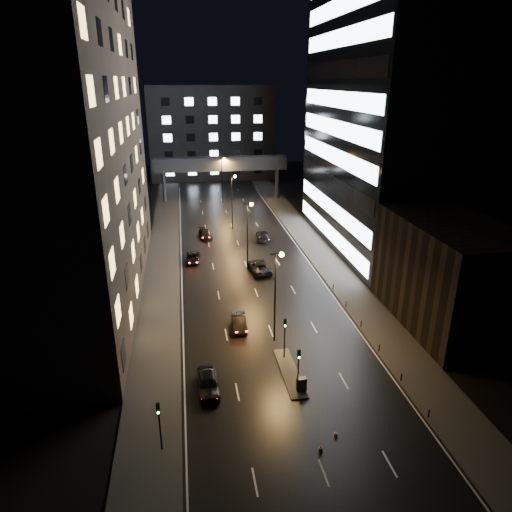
% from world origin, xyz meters
% --- Properties ---
extents(ground, '(160.00, 160.00, 0.00)m').
position_xyz_m(ground, '(0.00, 40.00, 0.00)').
color(ground, black).
rests_on(ground, ground).
extents(sidewalk_left, '(5.00, 110.00, 0.15)m').
position_xyz_m(sidewalk_left, '(-12.50, 35.00, 0.07)').
color(sidewalk_left, '#383533').
rests_on(sidewalk_left, ground).
extents(sidewalk_right, '(5.00, 110.00, 0.15)m').
position_xyz_m(sidewalk_right, '(12.50, 35.00, 0.07)').
color(sidewalk_right, '#383533').
rests_on(sidewalk_right, ground).
extents(building_left, '(15.00, 48.00, 40.00)m').
position_xyz_m(building_left, '(-22.50, 24.00, 20.00)').
color(building_left, '#2D2319').
rests_on(building_left, ground).
extents(building_right_low, '(10.00, 18.00, 12.00)m').
position_xyz_m(building_right_low, '(20.00, 9.00, 6.00)').
color(building_right_low, black).
rests_on(building_right_low, ground).
extents(building_right_glass, '(20.00, 36.00, 45.00)m').
position_xyz_m(building_right_glass, '(25.00, 36.00, 22.50)').
color(building_right_glass, black).
rests_on(building_right_glass, ground).
extents(building_far, '(34.00, 14.00, 25.00)m').
position_xyz_m(building_far, '(0.00, 98.00, 12.50)').
color(building_far, '#333335').
rests_on(building_far, ground).
extents(skybridge, '(30.00, 3.00, 10.00)m').
position_xyz_m(skybridge, '(0.00, 70.00, 8.34)').
color(skybridge, '#333335').
rests_on(skybridge, ground).
extents(median_island, '(1.60, 8.00, 0.15)m').
position_xyz_m(median_island, '(0.30, 2.00, 0.07)').
color(median_island, '#383533').
rests_on(median_island, ground).
extents(traffic_signal_near, '(0.28, 0.34, 4.40)m').
position_xyz_m(traffic_signal_near, '(0.30, 4.49, 3.09)').
color(traffic_signal_near, black).
rests_on(traffic_signal_near, median_island).
extents(traffic_signal_far, '(0.28, 0.34, 4.40)m').
position_xyz_m(traffic_signal_far, '(0.30, -1.01, 3.09)').
color(traffic_signal_far, black).
rests_on(traffic_signal_far, median_island).
extents(traffic_signal_corner, '(0.28, 0.34, 4.40)m').
position_xyz_m(traffic_signal_corner, '(-11.50, -6.01, 2.94)').
color(traffic_signal_corner, black).
rests_on(traffic_signal_corner, ground).
extents(bollard_row, '(0.12, 25.12, 0.90)m').
position_xyz_m(bollard_row, '(10.20, 6.50, 0.45)').
color(bollard_row, black).
rests_on(bollard_row, ground).
extents(streetlight_near, '(1.45, 0.50, 10.15)m').
position_xyz_m(streetlight_near, '(0.16, 8.00, 6.50)').
color(streetlight_near, black).
rests_on(streetlight_near, ground).
extents(streetlight_mid_a, '(1.45, 0.50, 10.15)m').
position_xyz_m(streetlight_mid_a, '(0.16, 28.00, 6.50)').
color(streetlight_mid_a, black).
rests_on(streetlight_mid_a, ground).
extents(streetlight_mid_b, '(1.45, 0.50, 10.15)m').
position_xyz_m(streetlight_mid_b, '(0.16, 48.00, 6.50)').
color(streetlight_mid_b, black).
rests_on(streetlight_mid_b, ground).
extents(streetlight_far, '(1.45, 0.50, 10.15)m').
position_xyz_m(streetlight_far, '(0.16, 68.00, 6.50)').
color(streetlight_far, black).
rests_on(streetlight_far, ground).
extents(car_away_a, '(2.08, 4.80, 1.61)m').
position_xyz_m(car_away_a, '(-7.60, 0.65, 0.81)').
color(car_away_a, black).
rests_on(car_away_a, ground).
extents(car_away_b, '(1.72, 4.42, 1.43)m').
position_xyz_m(car_away_b, '(-3.40, 11.25, 0.72)').
color(car_away_b, black).
rests_on(car_away_b, ground).
extents(car_away_c, '(2.51, 4.77, 1.28)m').
position_xyz_m(car_away_c, '(-7.92, 32.29, 0.64)').
color(car_away_c, black).
rests_on(car_away_c, ground).
extents(car_away_d, '(2.52, 4.87, 1.35)m').
position_xyz_m(car_away_d, '(-5.35, 43.64, 0.68)').
color(car_away_d, black).
rests_on(car_away_d, ground).
extents(car_toward_a, '(3.25, 6.12, 1.64)m').
position_xyz_m(car_toward_a, '(1.52, 26.84, 0.82)').
color(car_toward_a, black).
rests_on(car_toward_a, ground).
extents(car_toward_b, '(2.72, 5.46, 1.52)m').
position_xyz_m(car_toward_b, '(4.50, 40.90, 0.76)').
color(car_toward_b, black).
rests_on(car_toward_b, ground).
extents(utility_cabinet, '(0.90, 0.58, 1.26)m').
position_xyz_m(utility_cabinet, '(0.70, -0.85, 0.78)').
color(utility_cabinet, '#434446').
rests_on(utility_cabinet, median_island).
extents(cone_a, '(0.43, 0.43, 0.48)m').
position_xyz_m(cone_a, '(1.99, -6.72, 0.24)').
color(cone_a, '#FF530D').
rests_on(cone_a, ground).
extents(cone_b, '(0.40, 0.40, 0.54)m').
position_xyz_m(cone_b, '(0.34, -8.00, 0.27)').
color(cone_b, '#FF630D').
rests_on(cone_b, ground).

